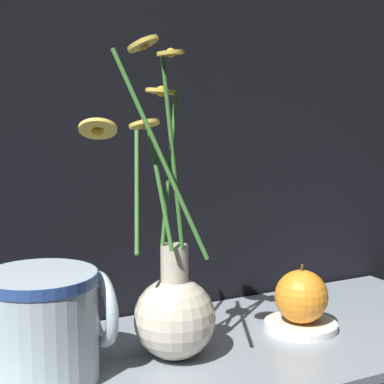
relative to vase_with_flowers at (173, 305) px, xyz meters
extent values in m
plane|color=black|center=(0.04, 0.01, -0.08)|extent=(6.00, 6.00, 0.00)
cube|color=gray|center=(0.04, 0.01, -0.07)|extent=(0.83, 0.31, 0.01)
sphere|color=beige|center=(0.00, 0.00, -0.02)|extent=(0.10, 0.10, 0.10)
cylinder|color=beige|center=(0.00, 0.00, 0.05)|extent=(0.03, 0.03, 0.05)
cylinder|color=#3D7A33|center=(-0.04, 0.02, 0.14)|extent=(0.04, 0.08, 0.14)
cylinder|color=#EAC64C|center=(-0.08, 0.03, 0.21)|extent=(0.06, 0.05, 0.03)
sphere|color=gold|center=(-0.08, 0.03, 0.21)|extent=(0.02, 0.02, 0.02)
cylinder|color=#3D7A33|center=(0.00, -0.01, 0.18)|extent=(0.02, 0.02, 0.22)
cylinder|color=#EAC64C|center=(-0.01, -0.02, 0.29)|extent=(0.04, 0.04, 0.01)
sphere|color=gold|center=(-0.01, -0.02, 0.29)|extent=(0.01, 0.01, 0.01)
cylinder|color=#3D7A33|center=(-0.02, -0.01, 0.14)|extent=(0.02, 0.05, 0.14)
cylinder|color=#EAC64C|center=(-0.04, -0.01, 0.21)|extent=(0.04, 0.04, 0.01)
sphere|color=gold|center=(-0.04, -0.01, 0.21)|extent=(0.01, 0.01, 0.01)
cylinder|color=#3D7A33|center=(0.00, 0.01, 0.16)|extent=(0.03, 0.01, 0.18)
cylinder|color=#EAC64C|center=(0.00, 0.02, 0.25)|extent=(0.04, 0.04, 0.01)
sphere|color=gold|center=(0.00, 0.02, 0.25)|extent=(0.01, 0.01, 0.01)
cylinder|color=#3D7A33|center=(-0.03, -0.04, 0.18)|extent=(0.08, 0.08, 0.22)
cylinder|color=#EAC64C|center=(-0.07, -0.08, 0.29)|extent=(0.04, 0.04, 0.02)
sphere|color=gold|center=(-0.07, -0.08, 0.29)|extent=(0.01, 0.01, 0.01)
cylinder|color=silver|center=(-0.15, 0.01, 0.00)|extent=(0.12, 0.12, 0.12)
cylinder|color=#2D4C93|center=(-0.15, 0.01, 0.05)|extent=(0.13, 0.13, 0.01)
torus|color=silver|center=(-0.08, 0.01, 0.01)|extent=(0.01, 0.09, 0.09)
cylinder|color=white|center=(0.19, 0.01, -0.06)|extent=(0.10, 0.10, 0.01)
sphere|color=orange|center=(0.19, 0.01, -0.02)|extent=(0.07, 0.07, 0.07)
cylinder|color=#4C3819|center=(0.19, 0.01, 0.02)|extent=(0.00, 0.00, 0.01)
camera|label=1|loc=(-0.31, -0.66, 0.25)|focal=60.00mm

